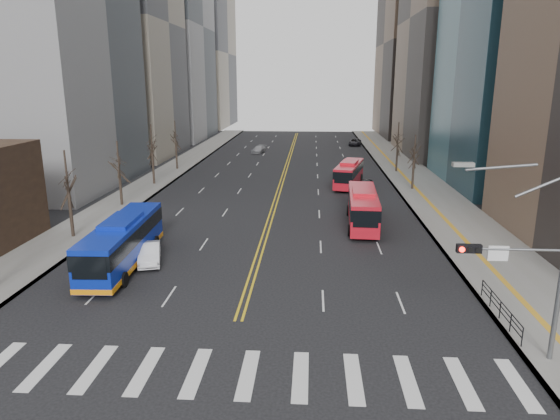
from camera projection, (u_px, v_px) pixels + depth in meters
The scene contains 16 objects.
ground at pixel (222, 373), 22.50m from camera, with size 220.00×220.00×0.00m, color black.
sidewalk_right at pixel (416, 181), 64.83m from camera, with size 7.00×130.00×0.15m, color gray.
sidewalk_left at pixel (160, 178), 66.96m from camera, with size 5.00×130.00×0.15m, color gray.
crosswalk at pixel (222, 373), 22.50m from camera, with size 26.70×4.00×0.01m.
centerline at pixel (286, 167), 75.60m from camera, with size 0.55×100.00×0.01m.
office_towers at pixel (292, 11), 82.60m from camera, with size 83.00×134.00×58.00m.
signal_mast at pixel (531, 263), 22.34m from camera, with size 5.37×0.37×9.39m.
pedestrian_railing at pixel (500, 307), 27.19m from camera, with size 0.06×6.06×1.02m.
street_trees at pixel (212, 154), 55.08m from camera, with size 35.20×47.20×7.60m.
blue_bus at pixel (123, 241), 35.15m from camera, with size 3.11×12.02×3.48m.
red_bus_near at pixel (363, 205), 44.92m from camera, with size 3.07×10.61×3.35m.
red_bus_far at pixel (349, 172), 61.86m from camera, with size 4.41×10.07×3.15m.
car_white at pixel (149, 253), 35.98m from camera, with size 1.49×4.27×1.41m, color white.
car_dark_mid at pixel (366, 186), 58.64m from camera, with size 1.82×4.52×1.54m, color black.
car_silver at pixel (259, 149), 90.57m from camera, with size 1.75×4.31×1.25m, color #9B9BA0.
car_dark_far at pixel (355, 142), 100.56m from camera, with size 2.22×4.83×1.34m, color black.
Camera 1 is at (3.91, -19.70, 12.82)m, focal length 32.00 mm.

